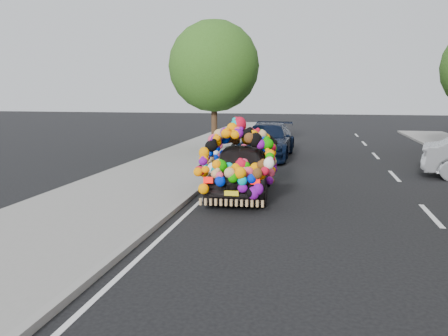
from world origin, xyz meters
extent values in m
plane|color=black|center=(0.00, 0.00, 0.00)|extent=(100.00, 100.00, 0.00)
cube|color=gray|center=(-4.30, 0.00, 0.06)|extent=(4.00, 60.00, 0.12)
cube|color=gray|center=(-2.35, 0.00, 0.07)|extent=(0.15, 60.00, 0.13)
cylinder|color=#332114|center=(-3.80, 9.50, 1.36)|extent=(0.28, 0.28, 2.73)
sphere|color=#264412|center=(-3.80, 9.50, 4.03)|extent=(4.20, 4.20, 4.20)
imported|color=black|center=(-1.13, 1.33, 0.69)|extent=(1.91, 4.18, 1.39)
cube|color=red|center=(-1.55, -0.76, 0.78)|extent=(0.22, 0.07, 0.14)
cube|color=red|center=(-0.43, -0.69, 0.78)|extent=(0.22, 0.07, 0.14)
cube|color=yellow|center=(-0.99, -0.74, 0.48)|extent=(0.34, 0.06, 0.12)
imported|color=black|center=(-1.16, 8.49, 0.74)|extent=(2.24, 5.19, 1.49)
camera|label=1|loc=(0.91, -10.59, 2.81)|focal=35.00mm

